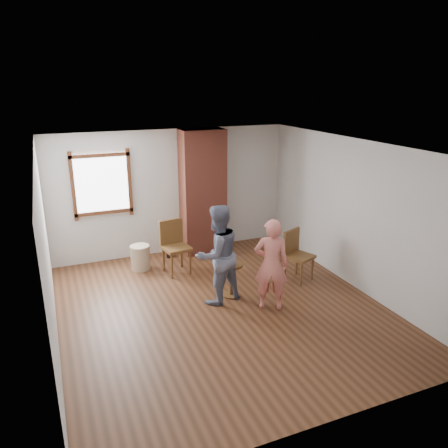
{
  "coord_description": "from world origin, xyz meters",
  "views": [
    {
      "loc": [
        -2.38,
        -5.84,
        3.52
      ],
      "look_at": [
        0.37,
        0.8,
        1.15
      ],
      "focal_mm": 35.0,
      "sensor_mm": 36.0,
      "label": 1
    }
  ],
  "objects_px": {
    "dining_chair_right": "(296,253)",
    "person_pink": "(271,265)",
    "man": "(217,255)",
    "stoneware_crock": "(140,257)",
    "side_table": "(231,274)",
    "dining_chair_left": "(174,244)"
  },
  "relations": [
    {
      "from": "dining_chair_right",
      "to": "side_table",
      "type": "xyz_separation_m",
      "value": [
        -1.37,
        -0.16,
        -0.13
      ]
    },
    {
      "from": "dining_chair_right",
      "to": "person_pink",
      "type": "xyz_separation_m",
      "value": [
        -0.95,
        -0.78,
        0.23
      ]
    },
    {
      "from": "stoneware_crock",
      "to": "man",
      "type": "height_order",
      "value": "man"
    },
    {
      "from": "stoneware_crock",
      "to": "side_table",
      "type": "height_order",
      "value": "side_table"
    },
    {
      "from": "side_table",
      "to": "person_pink",
      "type": "bearing_deg",
      "value": -55.73
    },
    {
      "from": "dining_chair_left",
      "to": "dining_chair_right",
      "type": "relative_size",
      "value": 1.08
    },
    {
      "from": "stoneware_crock",
      "to": "dining_chair_right",
      "type": "height_order",
      "value": "dining_chair_right"
    },
    {
      "from": "dining_chair_left",
      "to": "person_pink",
      "type": "relative_size",
      "value": 0.67
    },
    {
      "from": "dining_chair_left",
      "to": "person_pink",
      "type": "xyz_separation_m",
      "value": [
        1.01,
        -1.97,
        0.19
      ]
    },
    {
      "from": "side_table",
      "to": "man",
      "type": "relative_size",
      "value": 0.36
    },
    {
      "from": "stoneware_crock",
      "to": "side_table",
      "type": "distance_m",
      "value": 2.09
    },
    {
      "from": "person_pink",
      "to": "stoneware_crock",
      "type": "bearing_deg",
      "value": -27.62
    },
    {
      "from": "side_table",
      "to": "stoneware_crock",
      "type": "bearing_deg",
      "value": 124.73
    },
    {
      "from": "stoneware_crock",
      "to": "dining_chair_left",
      "type": "height_order",
      "value": "dining_chair_left"
    },
    {
      "from": "stoneware_crock",
      "to": "dining_chair_right",
      "type": "bearing_deg",
      "value": -31.29
    },
    {
      "from": "side_table",
      "to": "person_pink",
      "type": "relative_size",
      "value": 0.4
    },
    {
      "from": "dining_chair_left",
      "to": "person_pink",
      "type": "height_order",
      "value": "person_pink"
    },
    {
      "from": "dining_chair_left",
      "to": "side_table",
      "type": "height_order",
      "value": "dining_chair_left"
    },
    {
      "from": "man",
      "to": "person_pink",
      "type": "height_order",
      "value": "man"
    },
    {
      "from": "dining_chair_left",
      "to": "person_pink",
      "type": "bearing_deg",
      "value": -71.68
    },
    {
      "from": "dining_chair_left",
      "to": "man",
      "type": "distance_m",
      "value": 1.49
    },
    {
      "from": "stoneware_crock",
      "to": "dining_chair_right",
      "type": "relative_size",
      "value": 0.51
    }
  ]
}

